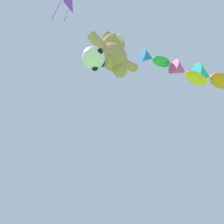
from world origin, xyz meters
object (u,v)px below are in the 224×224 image
object	(u,v)px
soccer_ball_kite	(94,58)
fish_kite_tangerine	(213,78)
teddy_bear_kite	(114,53)
fish_kite_emerald	(155,59)
fish_kite_goldfin	(188,74)

from	to	relation	value
soccer_ball_kite	fish_kite_tangerine	xyz separation A→B (m)	(6.68, -1.15, 3.90)
teddy_bear_kite	fish_kite_emerald	distance (m)	3.21
fish_kite_emerald	fish_kite_tangerine	bearing A→B (deg)	-16.78
fish_kite_emerald	soccer_ball_kite	bearing A→B (deg)	177.88
teddy_bear_kite	fish_kite_emerald	world-z (taller)	fish_kite_emerald
soccer_ball_kite	fish_kite_goldfin	distance (m)	5.62
teddy_bear_kite	fish_kite_tangerine	xyz separation A→B (m)	(5.85, -1.14, 2.62)
teddy_bear_kite	fish_kite_goldfin	xyz separation A→B (m)	(3.94, -0.73, 1.59)
soccer_ball_kite	fish_kite_goldfin	world-z (taller)	fish_kite_goldfin
soccer_ball_kite	fish_kite_goldfin	bearing A→B (deg)	-8.89
fish_kite_goldfin	fish_kite_tangerine	world-z (taller)	fish_kite_tangerine
soccer_ball_kite	fish_kite_emerald	distance (m)	4.70
fish_kite_emerald	fish_kite_tangerine	xyz separation A→B (m)	(3.41, -1.03, 0.53)
soccer_ball_kite	fish_kite_tangerine	world-z (taller)	fish_kite_tangerine
teddy_bear_kite	soccer_ball_kite	distance (m)	1.53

